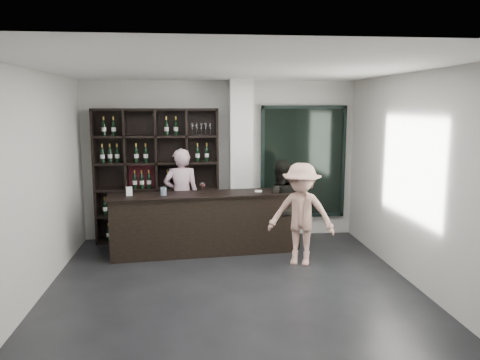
{
  "coord_description": "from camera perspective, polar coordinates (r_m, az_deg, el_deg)",
  "views": [
    {
      "loc": [
        -0.51,
        -5.84,
        2.45
      ],
      "look_at": [
        0.2,
        1.1,
        1.34
      ],
      "focal_mm": 35.0,
      "sensor_mm": 36.0,
      "label": 1
    }
  ],
  "objects": [
    {
      "name": "taster_black",
      "position": [
        8.01,
        4.83,
        -3.07
      ],
      "size": [
        0.75,
        0.58,
        1.54
      ],
      "primitive_type": "imported",
      "rotation": [
        0.0,
        0.0,
        3.14
      ],
      "color": "black",
      "rests_on": "floor"
    },
    {
      "name": "taster_pink",
      "position": [
        8.34,
        -7.14,
        -2.02
      ],
      "size": [
        0.63,
        0.42,
        1.71
      ],
      "primitive_type": "imported",
      "rotation": [
        0.0,
        0.0,
        3.16
      ],
      "color": "beige",
      "rests_on": "floor"
    },
    {
      "name": "card_stand",
      "position": [
        7.72,
        -13.36,
        -1.34
      ],
      "size": [
        0.1,
        0.07,
        0.14
      ],
      "primitive_type": "cube",
      "rotation": [
        0.0,
        0.0,
        0.25
      ],
      "color": "white",
      "rests_on": "tasting_counter"
    },
    {
      "name": "structural_column",
      "position": [
        8.41,
        0.09,
        2.25
      ],
      "size": [
        0.4,
        0.4,
        2.9
      ],
      "primitive_type": "cube",
      "color": "silver",
      "rests_on": "floor"
    },
    {
      "name": "customer",
      "position": [
        7.28,
        7.45,
        -4.16
      ],
      "size": [
        1.17,
        0.93,
        1.59
      ],
      "primitive_type": "imported",
      "rotation": [
        0.0,
        0.0,
        -0.38
      ],
      "color": "tan",
      "rests_on": "floor"
    },
    {
      "name": "floor",
      "position": [
        6.36,
        -0.77,
        -13.65
      ],
      "size": [
        5.0,
        5.5,
        0.01
      ],
      "primitive_type": "cube",
      "color": "black",
      "rests_on": "ground"
    },
    {
      "name": "wine_shelf",
      "position": [
        8.52,
        -10.06,
        0.5
      ],
      "size": [
        2.2,
        0.35,
        2.4
      ],
      "primitive_type": null,
      "color": "black",
      "rests_on": "floor"
    },
    {
      "name": "tasting_counter",
      "position": [
        7.84,
        -4.48,
        -5.29
      ],
      "size": [
        3.09,
        0.64,
        1.02
      ],
      "rotation": [
        0.0,
        0.0,
        0.1
      ],
      "color": "black",
      "rests_on": "floor"
    },
    {
      "name": "wine_glass",
      "position": [
        7.68,
        -4.57,
        -0.89
      ],
      "size": [
        0.1,
        0.1,
        0.22
      ],
      "primitive_type": null,
      "rotation": [
        0.0,
        0.0,
        0.1
      ],
      "color": "white",
      "rests_on": "tasting_counter"
    },
    {
      "name": "spit_cup",
      "position": [
        7.64,
        -9.31,
        -1.37
      ],
      "size": [
        0.11,
        0.11,
        0.13
      ],
      "primitive_type": "cylinder",
      "rotation": [
        0.0,
        0.0,
        -0.18
      ],
      "color": "silver",
      "rests_on": "tasting_counter"
    },
    {
      "name": "napkin_stack",
      "position": [
        7.87,
        2.26,
        -1.37
      ],
      "size": [
        0.14,
        0.14,
        0.02
      ],
      "primitive_type": "cube",
      "rotation": [
        0.0,
        0.0,
        -0.25
      ],
      "color": "white",
      "rests_on": "tasting_counter"
    },
    {
      "name": "glass_panel",
      "position": [
        8.84,
        7.71,
        2.17
      ],
      "size": [
        1.6,
        0.08,
        2.1
      ],
      "color": "black",
      "rests_on": "floor"
    }
  ]
}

